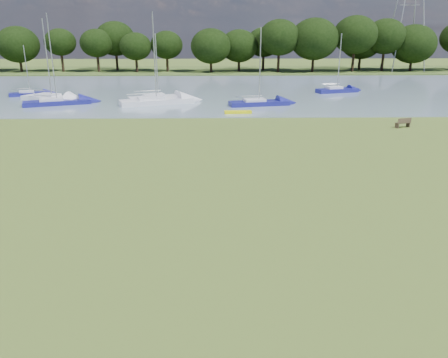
{
  "coord_description": "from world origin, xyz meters",
  "views": [
    {
      "loc": [
        -0.23,
        -20.56,
        8.4
      ],
      "look_at": [
        0.2,
        -2.0,
        1.96
      ],
      "focal_mm": 35.0,
      "sensor_mm": 36.0,
      "label": 1
    }
  ],
  "objects_px": {
    "sailboat_3": "(56,101)",
    "sailboat_9": "(51,97)",
    "riverbank_bench": "(403,123)",
    "sailboat_4": "(258,101)",
    "kayak": "(238,112)",
    "sailboat_7": "(158,97)",
    "sailboat_0": "(337,89)",
    "sailboat_6": "(156,100)",
    "sailboat_8": "(30,93)"
  },
  "relations": [
    {
      "from": "sailboat_3",
      "to": "sailboat_9",
      "type": "relative_size",
      "value": 1.05
    },
    {
      "from": "riverbank_bench",
      "to": "sailboat_3",
      "type": "bearing_deg",
      "value": 141.31
    },
    {
      "from": "sailboat_4",
      "to": "sailboat_3",
      "type": "bearing_deg",
      "value": 166.58
    },
    {
      "from": "kayak",
      "to": "sailboat_7",
      "type": "distance_m",
      "value": 12.61
    },
    {
      "from": "riverbank_bench",
      "to": "sailboat_4",
      "type": "relative_size",
      "value": 0.18
    },
    {
      "from": "sailboat_0",
      "to": "sailboat_9",
      "type": "distance_m",
      "value": 37.05
    },
    {
      "from": "sailboat_7",
      "to": "sailboat_3",
      "type": "bearing_deg",
      "value": 171.46
    },
    {
      "from": "sailboat_7",
      "to": "sailboat_9",
      "type": "bearing_deg",
      "value": 157.17
    },
    {
      "from": "sailboat_3",
      "to": "kayak",
      "type": "bearing_deg",
      "value": -36.02
    },
    {
      "from": "riverbank_bench",
      "to": "sailboat_0",
      "type": "height_order",
      "value": "sailboat_0"
    },
    {
      "from": "sailboat_3",
      "to": "sailboat_6",
      "type": "distance_m",
      "value": 11.36
    },
    {
      "from": "sailboat_8",
      "to": "sailboat_3",
      "type": "bearing_deg",
      "value": -72.93
    },
    {
      "from": "kayak",
      "to": "sailboat_7",
      "type": "bearing_deg",
      "value": 133.41
    },
    {
      "from": "kayak",
      "to": "sailboat_7",
      "type": "xyz_separation_m",
      "value": [
        -9.3,
        8.51,
        0.37
      ]
    },
    {
      "from": "sailboat_3",
      "to": "sailboat_4",
      "type": "distance_m",
      "value": 23.19
    },
    {
      "from": "sailboat_0",
      "to": "sailboat_9",
      "type": "xyz_separation_m",
      "value": [
        -36.48,
        -6.43,
        -0.0
      ]
    },
    {
      "from": "sailboat_6",
      "to": "sailboat_8",
      "type": "distance_m",
      "value": 18.69
    },
    {
      "from": "kayak",
      "to": "sailboat_9",
      "type": "bearing_deg",
      "value": 154.25
    },
    {
      "from": "riverbank_bench",
      "to": "sailboat_3",
      "type": "relative_size",
      "value": 0.15
    },
    {
      "from": "sailboat_9",
      "to": "sailboat_6",
      "type": "bearing_deg",
      "value": 12.56
    },
    {
      "from": "sailboat_3",
      "to": "sailboat_8",
      "type": "height_order",
      "value": "sailboat_3"
    },
    {
      "from": "riverbank_bench",
      "to": "sailboat_4",
      "type": "xyz_separation_m",
      "value": [
        -11.75,
        11.83,
        0.06
      ]
    },
    {
      "from": "sailboat_6",
      "to": "sailboat_7",
      "type": "relative_size",
      "value": 1.29
    },
    {
      "from": "sailboat_4",
      "to": "sailboat_6",
      "type": "bearing_deg",
      "value": 163.03
    },
    {
      "from": "sailboat_3",
      "to": "sailboat_9",
      "type": "height_order",
      "value": "sailboat_3"
    },
    {
      "from": "sailboat_3",
      "to": "sailboat_4",
      "type": "bearing_deg",
      "value": -22.58
    },
    {
      "from": "riverbank_bench",
      "to": "sailboat_3",
      "type": "height_order",
      "value": "sailboat_3"
    },
    {
      "from": "sailboat_4",
      "to": "sailboat_7",
      "type": "bearing_deg",
      "value": 152.06
    },
    {
      "from": "sailboat_3",
      "to": "sailboat_8",
      "type": "distance_m",
      "value": 9.42
    },
    {
      "from": "kayak",
      "to": "sailboat_3",
      "type": "height_order",
      "value": "sailboat_3"
    },
    {
      "from": "riverbank_bench",
      "to": "sailboat_3",
      "type": "distance_m",
      "value": 37.2
    },
    {
      "from": "sailboat_0",
      "to": "sailboat_4",
      "type": "xyz_separation_m",
      "value": [
        -11.74,
        -10.33,
        -0.04
      ]
    },
    {
      "from": "kayak",
      "to": "sailboat_7",
      "type": "height_order",
      "value": "sailboat_7"
    },
    {
      "from": "sailboat_6",
      "to": "sailboat_7",
      "type": "xyz_separation_m",
      "value": [
        -0.08,
        2.39,
        -0.01
      ]
    },
    {
      "from": "sailboat_4",
      "to": "sailboat_9",
      "type": "distance_m",
      "value": 25.05
    },
    {
      "from": "sailboat_8",
      "to": "sailboat_9",
      "type": "xyz_separation_m",
      "value": [
        4.37,
        -4.42,
        0.1
      ]
    },
    {
      "from": "sailboat_7",
      "to": "riverbank_bench",
      "type": "bearing_deg",
      "value": -54.86
    },
    {
      "from": "kayak",
      "to": "sailboat_6",
      "type": "relative_size",
      "value": 0.28
    },
    {
      "from": "riverbank_bench",
      "to": "sailboat_4",
      "type": "distance_m",
      "value": 16.67
    },
    {
      "from": "sailboat_3",
      "to": "sailboat_8",
      "type": "xyz_separation_m",
      "value": [
        -5.94,
        7.31,
        -0.08
      ]
    },
    {
      "from": "kayak",
      "to": "sailboat_9",
      "type": "height_order",
      "value": "sailboat_9"
    },
    {
      "from": "riverbank_bench",
      "to": "sailboat_8",
      "type": "bearing_deg",
      "value": 135.24
    },
    {
      "from": "sailboat_4",
      "to": "sailboat_6",
      "type": "relative_size",
      "value": 0.84
    },
    {
      "from": "sailboat_3",
      "to": "sailboat_9",
      "type": "distance_m",
      "value": 3.29
    },
    {
      "from": "riverbank_bench",
      "to": "sailboat_7",
      "type": "distance_m",
      "value": 28.25
    },
    {
      "from": "sailboat_9",
      "to": "sailboat_8",
      "type": "bearing_deg",
      "value": 158.79
    },
    {
      "from": "sailboat_3",
      "to": "sailboat_8",
      "type": "relative_size",
      "value": 1.57
    },
    {
      "from": "kayak",
      "to": "sailboat_8",
      "type": "distance_m",
      "value": 29.63
    },
    {
      "from": "sailboat_8",
      "to": "sailboat_9",
      "type": "bearing_deg",
      "value": -67.37
    },
    {
      "from": "sailboat_0",
      "to": "sailboat_3",
      "type": "relative_size",
      "value": 0.78
    }
  ]
}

